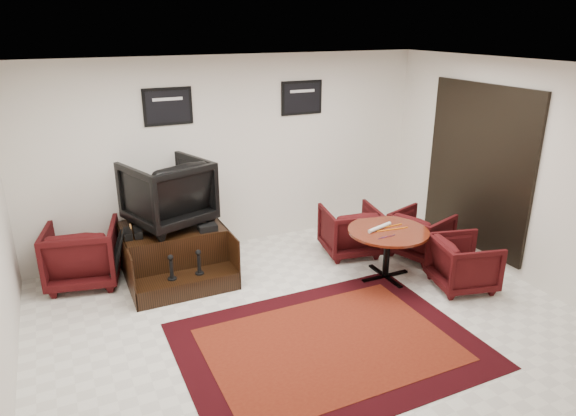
% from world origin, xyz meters
% --- Properties ---
extents(ground, '(6.00, 6.00, 0.00)m').
position_xyz_m(ground, '(0.00, 0.00, 0.00)').
color(ground, white).
rests_on(ground, ground).
extents(room_shell, '(6.02, 5.02, 2.81)m').
position_xyz_m(room_shell, '(0.41, 0.12, 1.79)').
color(room_shell, silver).
rests_on(room_shell, ground).
extents(area_rug, '(3.06, 2.29, 0.01)m').
position_xyz_m(area_rug, '(-0.03, -0.48, 0.01)').
color(area_rug, black).
rests_on(area_rug, ground).
extents(shine_podium, '(1.30, 1.34, 0.67)m').
position_xyz_m(shine_podium, '(-1.10, 1.82, 0.31)').
color(shine_podium, black).
rests_on(shine_podium, ground).
extents(shine_chair, '(1.19, 1.15, 0.98)m').
position_xyz_m(shine_chair, '(-1.10, 1.96, 1.16)').
color(shine_chair, black).
rests_on(shine_chair, shine_podium).
extents(shoes_pair, '(0.24, 0.28, 0.10)m').
position_xyz_m(shoes_pair, '(-1.62, 1.75, 0.72)').
color(shoes_pair, black).
rests_on(shoes_pair, shine_podium).
extents(polish_kit, '(0.24, 0.17, 0.08)m').
position_xyz_m(polish_kit, '(-0.71, 1.55, 0.71)').
color(polish_kit, black).
rests_on(polish_kit, shine_podium).
extents(umbrella_black, '(0.32, 0.12, 0.85)m').
position_xyz_m(umbrella_black, '(-1.85, 1.71, 0.42)').
color(umbrella_black, black).
rests_on(umbrella_black, ground).
extents(umbrella_hooked, '(0.29, 0.11, 0.79)m').
position_xyz_m(umbrella_hooked, '(-1.87, 1.83, 0.39)').
color(umbrella_hooked, black).
rests_on(umbrella_hooked, ground).
extents(armchair_side, '(1.02, 0.97, 0.89)m').
position_xyz_m(armchair_side, '(-2.22, 2.10, 0.44)').
color(armchair_side, black).
rests_on(armchair_side, ground).
extents(meeting_table, '(1.04, 1.04, 0.68)m').
position_xyz_m(meeting_table, '(1.41, 0.55, 0.60)').
color(meeting_table, '#47110A').
rests_on(meeting_table, ground).
extents(table_chair_back, '(0.88, 0.84, 0.78)m').
position_xyz_m(table_chair_back, '(1.38, 1.43, 0.39)').
color(table_chair_back, black).
rests_on(table_chair_back, ground).
extents(table_chair_window, '(0.87, 0.90, 0.74)m').
position_xyz_m(table_chair_window, '(2.25, 0.90, 0.37)').
color(table_chair_window, black).
rests_on(table_chair_window, ground).
extents(table_chair_corner, '(0.82, 0.85, 0.73)m').
position_xyz_m(table_chair_corner, '(2.14, -0.08, 0.37)').
color(table_chair_corner, black).
rests_on(table_chair_corner, ground).
extents(paper_roll, '(0.42, 0.17, 0.05)m').
position_xyz_m(paper_roll, '(1.32, 0.63, 0.71)').
color(paper_roll, silver).
rests_on(paper_roll, meeting_table).
extents(table_clutter, '(0.57, 0.30, 0.01)m').
position_xyz_m(table_clutter, '(1.43, 0.55, 0.69)').
color(table_clutter, orange).
rests_on(table_clutter, meeting_table).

